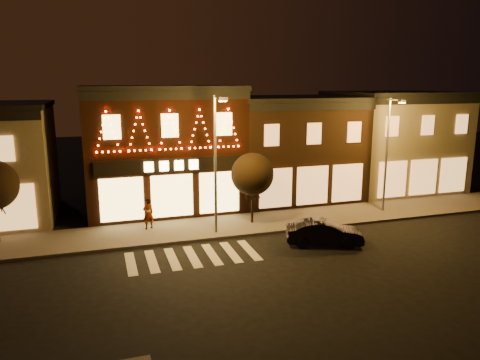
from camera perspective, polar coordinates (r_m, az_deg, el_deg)
name	(u,v)px	position (r m, az deg, el deg)	size (l,w,h in m)	color
ground	(212,291)	(19.42, -3.55, -13.80)	(120.00, 120.00, 0.00)	black
sidewalk_far	(212,227)	(27.05, -3.56, -5.98)	(44.00, 4.00, 0.15)	#47423D
building_pulp	(162,147)	(31.51, -9.86, 4.11)	(10.20, 8.34, 8.30)	black
building_right_a	(289,147)	(34.15, 6.19, 4.15)	(9.20, 8.28, 7.50)	#301D11
building_right_b	(392,140)	(38.62, 18.57, 4.74)	(9.20, 8.28, 7.80)	#786D55
streetlamp_mid	(216,155)	(24.72, -3.00, 3.23)	(0.49, 1.75, 7.68)	#59595E
streetlamp_right	(389,146)	(30.66, 18.23, 4.06)	(0.56, 1.70, 7.39)	#59595E
tree_right	(252,174)	(26.96, 1.57, 0.73)	(2.56, 2.56, 4.28)	black
dark_sedan	(324,233)	(24.66, 10.56, -6.55)	(1.41, 4.03, 1.33)	black
pedestrian	(148,213)	(26.81, -11.50, -4.15)	(0.67, 0.44, 1.84)	gray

